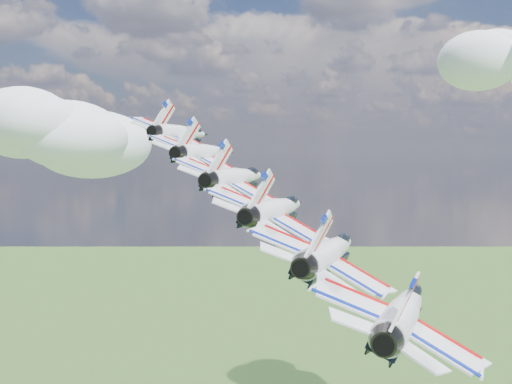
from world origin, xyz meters
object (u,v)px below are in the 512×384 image
at_px(jet_0, 182,133).
at_px(jet_5, 404,311).
at_px(jet_3, 277,209).
at_px(jet_4, 330,251).
at_px(jet_2, 238,177).
at_px(jet_1, 207,153).

relative_size(jet_0, jet_5, 1.00).
height_order(jet_3, jet_5, jet_3).
distance_m(jet_0, jet_4, 41.76).
height_order(jet_2, jet_3, jet_2).
height_order(jet_1, jet_3, jet_1).
bearing_deg(jet_5, jet_0, 134.91).
xyz_separation_m(jet_3, jet_5, (14.27, -14.24, -5.44)).
bearing_deg(jet_0, jet_1, -45.09).
relative_size(jet_0, jet_4, 1.00).
bearing_deg(jet_1, jet_4, -45.09).
bearing_deg(jet_2, jet_5, -45.09).
relative_size(jet_1, jet_2, 1.00).
bearing_deg(jet_3, jet_0, 134.91).
bearing_deg(jet_1, jet_0, 134.91).
distance_m(jet_1, jet_2, 10.44).
bearing_deg(jet_0, jet_2, -45.09).
distance_m(jet_0, jet_3, 31.32).
bearing_deg(jet_0, jet_4, -45.09).
height_order(jet_4, jet_5, jet_4).
height_order(jet_0, jet_3, jet_0).
xyz_separation_m(jet_1, jet_4, (21.40, -21.37, -8.15)).
height_order(jet_3, jet_4, jet_3).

